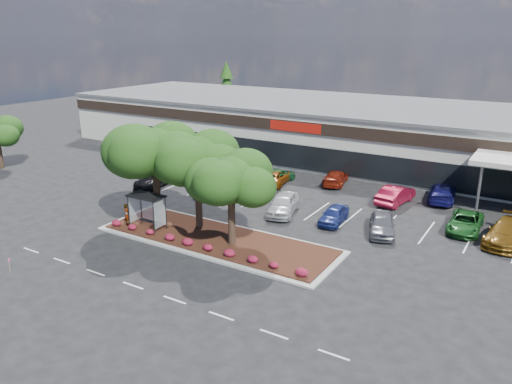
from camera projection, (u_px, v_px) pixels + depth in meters
The scene contains 26 objects.
ground at pixel (206, 269), 31.62m from camera, with size 160.00×160.00×0.00m, color black.
retail_store at pixel (380, 132), 58.18m from camera, with size 80.40×25.20×6.25m.
landscape_island at pixel (217, 239), 35.83m from camera, with size 18.00×6.00×0.26m.
lane_markings at pixel (282, 218), 40.16m from camera, with size 33.12×20.06×0.01m.
shrub_row at pixel (199, 245), 34.00m from camera, with size 17.00×0.80×0.50m, color maroon, non-canonical shape.
bus_shelter at pixel (148, 202), 37.03m from camera, with size 2.75×1.55×2.59m.
island_tree_west at pixel (156, 171), 37.96m from camera, with size 7.20×7.20×7.89m, color #1C3D12, non-canonical shape.
island_tree_mid at pixel (198, 180), 36.88m from camera, with size 6.60×6.60×7.32m, color #1C3D12, non-canonical shape.
island_tree_east at pixel (231, 199), 33.80m from camera, with size 5.80×5.80×6.50m, color #1C3D12, non-canonical shape.
conifer_north_west at pixel (227, 91), 82.34m from camera, with size 4.40×4.40×10.00m, color #1C3D12.
person_waiting at pixel (127, 215), 37.71m from camera, with size 0.64×0.42×1.76m, color #594C47.
survey_stake at pixel (9, 263), 30.96m from camera, with size 0.08×0.14×0.97m.
car_0 at pixel (155, 178), 48.42m from camera, with size 2.13×5.24×1.52m, color black.
car_1 at pixel (214, 187), 45.94m from camera, with size 1.43×4.09×1.35m, color #1A4417.
car_2 at pixel (236, 184), 46.91m from camera, with size 1.97×4.84×1.40m, color maroon.
car_3 at pixel (283, 204), 41.01m from camera, with size 1.98×4.91×1.67m, color silver.
car_4 at pixel (334, 215), 39.08m from camera, with size 1.59×3.96×1.35m, color navy.
car_5 at pixel (382, 224), 36.98m from camera, with size 1.82×4.53×1.54m, color #5D5D64.
car_6 at pixel (465, 222), 37.47m from camera, with size 2.26×4.89×1.36m, color #1B551E.
car_8 at pixel (507, 232), 35.26m from camera, with size 2.27×5.59×1.62m, color brown.
car_9 at pixel (227, 166), 52.72m from camera, with size 2.38×5.85×1.70m, color black.
car_10 at pixel (275, 177), 49.12m from camera, with size 2.22×4.82×1.34m, color #823C0A.
car_11 at pixel (278, 176), 49.52m from camera, with size 1.71×4.26×1.45m, color #1B5428.
car_12 at pixel (336, 178), 49.00m from camera, with size 1.93×4.75×1.38m, color maroon.
car_13 at pixel (396, 195), 43.45m from camera, with size 1.72×4.94×1.63m, color maroon.
car_14 at pixel (442, 193), 44.17m from camera, with size 2.15×5.29×1.54m, color #121152.
Camera 1 is at (17.61, -22.76, 14.34)m, focal length 35.00 mm.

